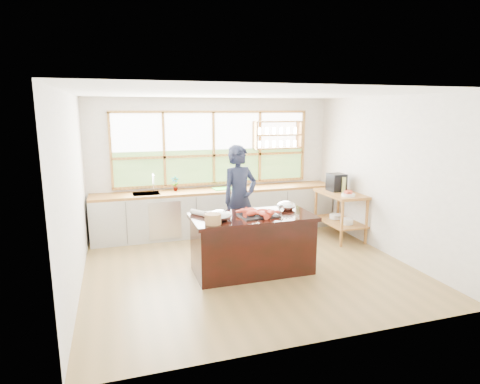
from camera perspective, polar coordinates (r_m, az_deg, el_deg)
name	(u,v)px	position (r m, az deg, el deg)	size (l,w,h in m)	color
ground_plane	(248,267)	(6.53, 1.16, -10.57)	(5.00, 5.00, 0.00)	olive
room_shell	(240,154)	(6.58, -0.01, 5.40)	(5.02, 4.52, 2.71)	silver
back_counter	(217,211)	(8.15, -3.31, -2.69)	(4.90, 0.63, 0.90)	beige
right_shelf_unit	(340,208)	(8.01, 14.10, -2.16)	(0.62, 1.10, 0.90)	#A1702B
island	(252,244)	(6.19, 1.77, -7.34)	(1.85, 0.90, 0.90)	black
cook	(240,200)	(6.92, -0.06, -1.11)	(0.69, 0.45, 1.88)	#1A1F34
potted_plant	(175,184)	(7.93, -9.20, 1.17)	(0.16, 0.11, 0.30)	slate
cutting_board	(223,189)	(8.09, -2.40, 0.50)	(0.40, 0.30, 0.01)	green
espresso_machine	(336,182)	(8.08, 13.55, 1.35)	(0.30, 0.32, 0.34)	black
wine_bottle	(344,185)	(7.96, 14.54, 0.99)	(0.07, 0.07, 0.30)	#B6C563
fruit_bowl	(348,194)	(7.65, 15.16, -0.27)	(0.25, 0.25, 0.11)	white
slate_board	(258,215)	(6.03, 2.59, -3.33)	(0.55, 0.40, 0.02)	black
lobster_pile	(258,212)	(6.01, 2.56, -2.91)	(0.55, 0.48, 0.08)	red
mixing_bowl_left	(220,215)	(5.79, -2.84, -3.35)	(0.33, 0.33, 0.16)	silver
mixing_bowl_right	(286,206)	(6.44, 6.59, -1.94)	(0.30, 0.30, 0.14)	silver
wine_glass	(281,209)	(5.82, 5.89, -2.40)	(0.08, 0.08, 0.22)	white
wicker_basket	(213,219)	(5.60, -3.87, -3.85)	(0.23, 0.23, 0.15)	#AB854A
parchment_roll	(199,213)	(6.08, -5.91, -2.95)	(0.08, 0.08, 0.30)	silver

